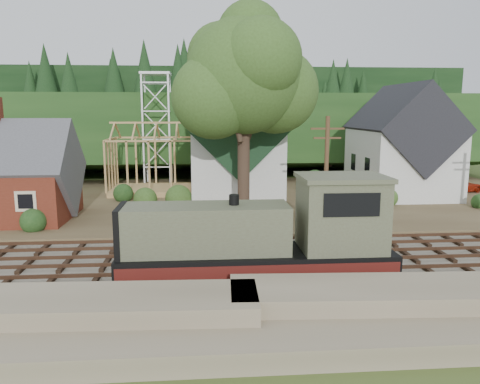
{
  "coord_description": "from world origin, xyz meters",
  "views": [
    {
      "loc": [
        -1.01,
        -24.52,
        8.31
      ],
      "look_at": [
        1.41,
        6.0,
        3.0
      ],
      "focal_mm": 35.0,
      "sensor_mm": 36.0,
      "label": 1
    }
  ],
  "objects": [
    {
      "name": "ground",
      "position": [
        0.0,
        0.0,
        0.0
      ],
      "size": [
        140.0,
        140.0,
        0.0
      ],
      "primitive_type": "plane",
      "color": "#384C1E",
      "rests_on": "ground"
    },
    {
      "name": "embankment",
      "position": [
        0.0,
        -8.5,
        0.0
      ],
      "size": [
        64.0,
        5.0,
        1.6
      ],
      "primitive_type": "cube",
      "color": "#7F7259",
      "rests_on": "ground"
    },
    {
      "name": "railroad_bed",
      "position": [
        0.0,
        0.0,
        0.08
      ],
      "size": [
        64.0,
        11.0,
        0.16
      ],
      "primitive_type": "cube",
      "color": "#726B5B",
      "rests_on": "ground"
    },
    {
      "name": "village_flat",
      "position": [
        0.0,
        18.0,
        0.15
      ],
      "size": [
        64.0,
        26.0,
        0.3
      ],
      "primitive_type": "cube",
      "color": "brown",
      "rests_on": "ground"
    },
    {
      "name": "hillside",
      "position": [
        0.0,
        42.0,
        0.0
      ],
      "size": [
        70.0,
        28.96,
        12.74
      ],
      "primitive_type": "cube",
      "rotation": [
        -0.17,
        0.0,
        0.0
      ],
      "color": "#1E3F19",
      "rests_on": "ground"
    },
    {
      "name": "ridge",
      "position": [
        0.0,
        58.0,
        0.0
      ],
      "size": [
        80.0,
        20.0,
        12.0
      ],
      "primitive_type": "cube",
      "color": "black",
      "rests_on": "ground"
    },
    {
      "name": "depot",
      "position": [
        -16.0,
        11.0,
        3.21
      ],
      "size": [
        10.8,
        7.41,
        9.0
      ],
      "color": "#5F2415",
      "rests_on": "village_flat"
    },
    {
      "name": "church",
      "position": [
        2.0,
        19.68,
        5.18
      ],
      "size": [
        8.4,
        15.17,
        13.0
      ],
      "color": "silver",
      "rests_on": "village_flat"
    },
    {
      "name": "farmhouse",
      "position": [
        18.0,
        19.0,
        4.87
      ],
      "size": [
        8.4,
        10.8,
        10.6
      ],
      "color": "silver",
      "rests_on": "village_flat"
    },
    {
      "name": "timber_frame",
      "position": [
        -6.0,
        22.0,
        3.27
      ],
      "size": [
        8.2,
        6.2,
        6.99
      ],
      "color": "tan",
      "rests_on": "village_flat"
    },
    {
      "name": "lattice_tower",
      "position": [
        -6.0,
        28.0,
        10.03
      ],
      "size": [
        3.2,
        3.2,
        12.12
      ],
      "color": "silver",
      "rests_on": "village_flat"
    },
    {
      "name": "big_tree",
      "position": [
        2.17,
        10.08,
        10.22
      ],
      "size": [
        10.9,
        8.4,
        14.7
      ],
      "color": "#38281E",
      "rests_on": "village_flat"
    },
    {
      "name": "telegraph_pole_near",
      "position": [
        7.0,
        5.2,
        4.25
      ],
      "size": [
        2.2,
        0.28,
        8.0
      ],
      "color": "#4C331E",
      "rests_on": "ground"
    },
    {
      "name": "locomotive",
      "position": [
        2.0,
        -3.0,
        2.25
      ],
      "size": [
        12.94,
        3.24,
        5.15
      ],
      "color": "black",
      "rests_on": "railroad_bed"
    },
    {
      "name": "car_blue",
      "position": [
        -5.19,
        7.46,
        0.84
      ],
      "size": [
        2.9,
        3.33,
        1.09
      ],
      "primitive_type": "imported",
      "rotation": [
        0.0,
        0.0,
        0.62
      ],
      "color": "#5C7BC5",
      "rests_on": "village_flat"
    },
    {
      "name": "car_red",
      "position": [
        24.74,
        19.88,
        0.92
      ],
      "size": [
        4.83,
        3.08,
        1.24
      ],
      "primitive_type": "imported",
      "rotation": [
        0.0,
        0.0,
        1.82
      ],
      "color": "#A9220D",
      "rests_on": "village_flat"
    }
  ]
}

